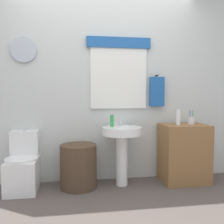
{
  "coord_description": "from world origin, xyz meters",
  "views": [
    {
      "loc": [
        -0.38,
        -2.2,
        1.16
      ],
      "look_at": [
        0.08,
        0.8,
        0.95
      ],
      "focal_mm": 39.41,
      "sensor_mm": 36.0,
      "label": 1
    }
  ],
  "objects_px": {
    "soap_bottle": "(112,121)",
    "toothbrush_cup": "(191,120)",
    "toilet": "(23,167)",
    "laundry_hamper": "(78,166)",
    "pedestal_sink": "(122,142)",
    "wooden_cabinet": "(184,153)",
    "lotion_bottle": "(178,117)"
  },
  "relations": [
    {
      "from": "soap_bottle",
      "to": "toothbrush_cup",
      "type": "relative_size",
      "value": 0.83
    },
    {
      "from": "toilet",
      "to": "soap_bottle",
      "type": "height_order",
      "value": "soap_bottle"
    },
    {
      "from": "laundry_hamper",
      "to": "soap_bottle",
      "type": "distance_m",
      "value": 0.71
    },
    {
      "from": "soap_bottle",
      "to": "laundry_hamper",
      "type": "bearing_deg",
      "value": -173.41
    },
    {
      "from": "pedestal_sink",
      "to": "toothbrush_cup",
      "type": "xyz_separation_m",
      "value": [
        0.95,
        0.02,
        0.26
      ]
    },
    {
      "from": "wooden_cabinet",
      "to": "soap_bottle",
      "type": "distance_m",
      "value": 1.06
    },
    {
      "from": "pedestal_sink",
      "to": "soap_bottle",
      "type": "relative_size",
      "value": 4.88
    },
    {
      "from": "pedestal_sink",
      "to": "lotion_bottle",
      "type": "xyz_separation_m",
      "value": [
        0.74,
        -0.04,
        0.31
      ]
    },
    {
      "from": "wooden_cabinet",
      "to": "toothbrush_cup",
      "type": "bearing_deg",
      "value": 10.78
    },
    {
      "from": "toilet",
      "to": "lotion_bottle",
      "type": "relative_size",
      "value": 3.6
    },
    {
      "from": "pedestal_sink",
      "to": "lotion_bottle",
      "type": "height_order",
      "value": "lotion_bottle"
    },
    {
      "from": "wooden_cabinet",
      "to": "toothbrush_cup",
      "type": "height_order",
      "value": "toothbrush_cup"
    },
    {
      "from": "wooden_cabinet",
      "to": "lotion_bottle",
      "type": "distance_m",
      "value": 0.5
    },
    {
      "from": "toilet",
      "to": "soap_bottle",
      "type": "distance_m",
      "value": 1.23
    },
    {
      "from": "pedestal_sink",
      "to": "soap_bottle",
      "type": "height_order",
      "value": "soap_bottle"
    },
    {
      "from": "soap_bottle",
      "to": "lotion_bottle",
      "type": "xyz_separation_m",
      "value": [
        0.86,
        -0.09,
        0.04
      ]
    },
    {
      "from": "laundry_hamper",
      "to": "wooden_cabinet",
      "type": "height_order",
      "value": "wooden_cabinet"
    },
    {
      "from": "laundry_hamper",
      "to": "toothbrush_cup",
      "type": "bearing_deg",
      "value": 0.76
    },
    {
      "from": "toilet",
      "to": "soap_bottle",
      "type": "relative_size",
      "value": 4.71
    },
    {
      "from": "toilet",
      "to": "wooden_cabinet",
      "type": "distance_m",
      "value": 2.07
    },
    {
      "from": "wooden_cabinet",
      "to": "laundry_hamper",
      "type": "bearing_deg",
      "value": 180.0
    },
    {
      "from": "soap_bottle",
      "to": "lotion_bottle",
      "type": "height_order",
      "value": "lotion_bottle"
    },
    {
      "from": "pedestal_sink",
      "to": "toilet",
      "type": "bearing_deg",
      "value": 178.46
    },
    {
      "from": "wooden_cabinet",
      "to": "pedestal_sink",
      "type": "bearing_deg",
      "value": 180.0
    },
    {
      "from": "pedestal_sink",
      "to": "lotion_bottle",
      "type": "distance_m",
      "value": 0.8
    },
    {
      "from": "lotion_bottle",
      "to": "toothbrush_cup",
      "type": "bearing_deg",
      "value": 15.99
    },
    {
      "from": "toilet",
      "to": "toothbrush_cup",
      "type": "xyz_separation_m",
      "value": [
        2.17,
        -0.01,
        0.54
      ]
    },
    {
      "from": "laundry_hamper",
      "to": "toothbrush_cup",
      "type": "relative_size",
      "value": 2.93
    },
    {
      "from": "toilet",
      "to": "wooden_cabinet",
      "type": "relative_size",
      "value": 0.95
    },
    {
      "from": "wooden_cabinet",
      "to": "lotion_bottle",
      "type": "relative_size",
      "value": 3.8
    },
    {
      "from": "toilet",
      "to": "lotion_bottle",
      "type": "distance_m",
      "value": 2.05
    },
    {
      "from": "toilet",
      "to": "pedestal_sink",
      "type": "relative_size",
      "value": 0.97
    }
  ]
}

